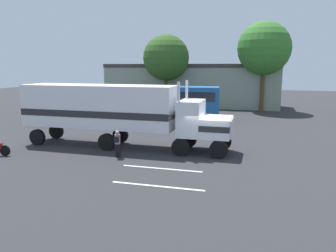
# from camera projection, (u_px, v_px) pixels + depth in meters

# --- Properties ---
(ground_plane) EXTENTS (120.00, 120.00, 0.00)m
(ground_plane) POSITION_uv_depth(u_px,v_px,m) (208.00, 155.00, 20.34)
(ground_plane) COLOR #2D2D30
(lane_stripe_near) EXTENTS (4.40, 0.33, 0.01)m
(lane_stripe_near) POSITION_uv_depth(u_px,v_px,m) (162.00, 169.00, 17.60)
(lane_stripe_near) COLOR silver
(lane_stripe_near) RESTS_ON ground_plane
(lane_stripe_mid) EXTENTS (4.40, 0.35, 0.01)m
(lane_stripe_mid) POSITION_uv_depth(u_px,v_px,m) (157.00, 186.00, 15.03)
(lane_stripe_mid) COLOR silver
(lane_stripe_mid) RESTS_ON ground_plane
(semi_truck) EXTENTS (14.25, 3.34, 4.50)m
(semi_truck) POSITION_uv_depth(u_px,v_px,m) (115.00, 110.00, 22.03)
(semi_truck) COLOR white
(semi_truck) RESTS_ON ground_plane
(person_bystander) EXTENTS (0.34, 0.46, 1.63)m
(person_bystander) POSITION_uv_depth(u_px,v_px,m) (117.00, 143.00, 19.67)
(person_bystander) COLOR black
(person_bystander) RESTS_ON ground_plane
(parked_bus) EXTENTS (11.24, 3.99, 3.40)m
(parked_bus) POSITION_uv_depth(u_px,v_px,m) (163.00, 100.00, 32.93)
(parked_bus) COLOR #1E5999
(parked_bus) RESTS_ON ground_plane
(parked_car) EXTENTS (4.52, 2.13, 1.57)m
(parked_car) POSITION_uv_depth(u_px,v_px,m) (54.00, 116.00, 30.98)
(parked_car) COLOR maroon
(parked_car) RESTS_ON ground_plane
(tree_left) EXTENTS (5.83, 5.83, 9.35)m
(tree_left) POSITION_uv_depth(u_px,v_px,m) (166.00, 58.00, 41.66)
(tree_left) COLOR brown
(tree_left) RESTS_ON ground_plane
(tree_center) EXTENTS (6.28, 6.28, 10.60)m
(tree_center) POSITION_uv_depth(u_px,v_px,m) (264.00, 48.00, 38.85)
(tree_center) COLOR brown
(tree_center) RESTS_ON ground_plane
(building_backdrop) EXTENTS (23.56, 6.83, 5.67)m
(building_backdrop) POSITION_uv_depth(u_px,v_px,m) (191.00, 83.00, 45.23)
(building_backdrop) COLOR gray
(building_backdrop) RESTS_ON ground_plane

